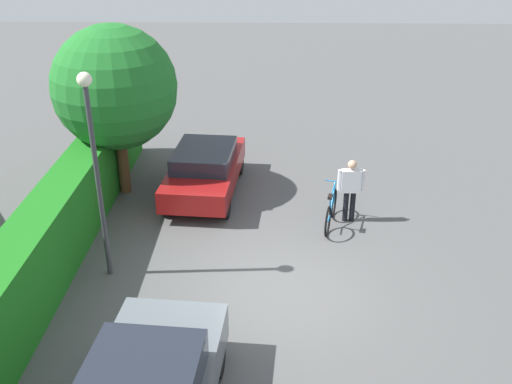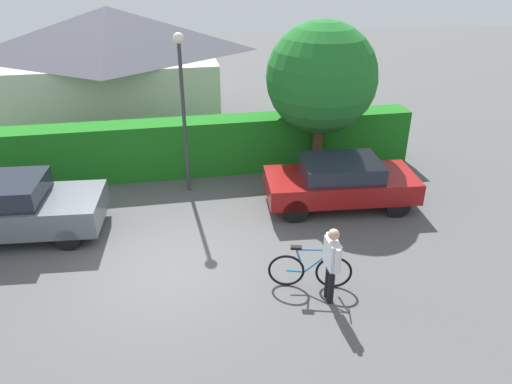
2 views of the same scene
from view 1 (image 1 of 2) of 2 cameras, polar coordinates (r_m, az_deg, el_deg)
name	(u,v)px [view 1 (image 1 of 2)]	position (r m, az deg, el deg)	size (l,w,h in m)	color
ground_plane	(282,291)	(11.94, 2.60, -9.76)	(60.00, 60.00, 0.00)	#4F4F4F
hedge_row	(40,253)	(12.34, -20.50, -5.69)	(15.08, 0.90, 1.67)	#1A6B19
parked_car_far	(205,169)	(15.58, -5.05, 2.29)	(4.05, 1.99, 1.31)	maroon
bicycle	(331,211)	(14.13, 7.39, -1.84)	(1.67, 0.59, 0.99)	black
person_rider	(351,186)	(14.17, 9.30, 0.57)	(0.22, 0.66, 1.63)	black
street_lamp	(94,152)	(11.55, -15.66, 3.85)	(0.28, 0.28, 4.35)	#38383D
tree_kerbside	(115,88)	(15.25, -13.74, 9.93)	(3.17, 3.17, 4.50)	brown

